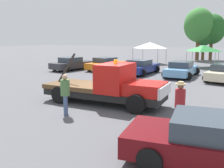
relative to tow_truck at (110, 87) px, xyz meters
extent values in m
plane|color=#545459|center=(-0.38, -0.02, -0.90)|extent=(160.00, 160.00, 0.00)
cube|color=black|center=(-0.38, -0.02, -0.38)|extent=(6.30, 2.25, 0.35)
cube|color=red|center=(1.85, 0.10, 0.07)|extent=(1.83, 1.89, 0.55)
cube|color=silver|center=(2.76, 0.16, 0.04)|extent=(0.23, 1.91, 0.50)
cube|color=red|center=(0.30, 0.02, 0.48)|extent=(1.48, 2.19, 1.37)
cube|color=brown|center=(-1.93, -0.11, -0.09)|extent=(3.21, 2.29, 0.22)
cylinder|color=black|center=(-2.63, -0.15, 0.80)|extent=(1.19, 0.19, 1.63)
cylinder|color=orange|center=(0.30, 0.02, 1.27)|extent=(0.18, 0.18, 0.20)
cylinder|color=black|center=(1.71, 1.10, -0.46)|extent=(0.88, 0.26, 0.88)
cylinder|color=black|center=(1.82, -0.90, -0.46)|extent=(0.88, 0.26, 0.88)
cylinder|color=black|center=(-2.45, 0.87, -0.46)|extent=(0.88, 0.26, 0.88)
cylinder|color=black|center=(-2.34, -1.14, -0.46)|extent=(0.88, 0.26, 0.88)
cube|color=#333D47|center=(5.46, -4.04, 0.18)|extent=(2.42, 2.07, 0.50)
cylinder|color=black|center=(3.83, -3.35, -0.56)|extent=(0.68, 0.22, 0.68)
cylinder|color=black|center=(4.13, -5.20, -0.56)|extent=(0.68, 0.22, 0.68)
cylinder|color=#38383D|center=(4.02, -1.66, -0.49)|extent=(0.15, 0.15, 0.82)
cylinder|color=#38383D|center=(3.82, -1.67, -0.49)|extent=(0.15, 0.15, 0.82)
cylinder|color=maroon|center=(3.92, -1.67, 0.24)|extent=(0.38, 0.38, 0.65)
sphere|color=brown|center=(3.92, -1.67, 0.68)|extent=(0.22, 0.22, 0.22)
torus|color=tan|center=(3.92, -1.67, 0.76)|extent=(0.39, 0.39, 0.06)
cylinder|color=tan|center=(3.92, -1.67, 0.80)|extent=(0.20, 0.20, 0.10)
cylinder|color=#475B84|center=(-0.84, -2.41, -0.47)|extent=(0.16, 0.16, 0.87)
cylinder|color=#475B84|center=(-0.72, -2.60, -0.47)|extent=(0.16, 0.16, 0.87)
cylinder|color=#4C7542|center=(-0.78, -2.51, 0.30)|extent=(0.40, 0.40, 0.68)
sphere|color=tan|center=(-0.78, -2.51, 0.76)|extent=(0.23, 0.23, 0.23)
cube|color=#2D2D33|center=(-10.24, 9.87, -0.37)|extent=(2.58, 4.95, 0.60)
cube|color=#333D47|center=(-10.28, 9.64, 0.18)|extent=(1.92, 2.21, 0.50)
cylinder|color=black|center=(-10.85, 11.59, -0.56)|extent=(0.68, 0.22, 0.68)
cylinder|color=black|center=(-9.12, 11.31, -0.56)|extent=(0.68, 0.22, 0.68)
cylinder|color=black|center=(-11.36, 8.43, -0.56)|extent=(0.68, 0.22, 0.68)
cylinder|color=black|center=(-9.63, 8.15, -0.56)|extent=(0.68, 0.22, 0.68)
cube|color=orange|center=(-7.00, 11.40, -0.37)|extent=(2.65, 4.90, 0.60)
cube|color=#333D47|center=(-7.04, 11.17, 0.18)|extent=(1.98, 2.20, 0.50)
cylinder|color=black|center=(-7.65, 13.11, -0.56)|extent=(0.68, 0.22, 0.68)
cylinder|color=black|center=(-5.85, 12.81, -0.56)|extent=(0.68, 0.22, 0.68)
cylinder|color=black|center=(-8.16, 9.99, -0.56)|extent=(0.68, 0.22, 0.68)
cylinder|color=black|center=(-6.36, 9.69, -0.56)|extent=(0.68, 0.22, 0.68)
cube|color=navy|center=(-2.91, 10.70, -0.37)|extent=(2.07, 4.77, 0.60)
cube|color=#333D47|center=(-2.91, 10.47, 0.18)|extent=(1.76, 2.03, 0.50)
cylinder|color=black|center=(-3.78, 12.33, -0.56)|extent=(0.68, 0.22, 0.68)
cylinder|color=black|center=(-1.94, 12.28, -0.56)|extent=(0.68, 0.22, 0.68)
cylinder|color=black|center=(-3.87, 9.12, -0.56)|extent=(0.68, 0.22, 0.68)
cylinder|color=black|center=(-2.03, 9.07, -0.56)|extent=(0.68, 0.22, 0.68)
cube|color=#669ED1|center=(0.84, 10.87, -0.37)|extent=(1.91, 4.85, 0.60)
cube|color=#333D47|center=(0.84, 10.63, 0.18)|extent=(1.66, 2.04, 0.50)
cylinder|color=black|center=(-0.06, 12.51, -0.56)|extent=(0.68, 0.22, 0.68)
cylinder|color=black|center=(1.71, 12.52, -0.56)|extent=(0.68, 0.22, 0.68)
cylinder|color=black|center=(-0.03, 9.22, -0.56)|extent=(0.68, 0.22, 0.68)
cylinder|color=black|center=(1.74, 9.23, -0.56)|extent=(0.68, 0.22, 0.68)
cylinder|color=black|center=(3.71, 12.18, -0.56)|extent=(0.68, 0.22, 0.68)
cylinder|color=black|center=(3.22, 8.94, -0.56)|extent=(0.68, 0.22, 0.68)
cylinder|color=#9E9EA3|center=(-7.26, 18.35, 0.09)|extent=(0.07, 0.07, 1.98)
cylinder|color=#9E9EA3|center=(-3.95, 18.35, 0.09)|extent=(0.07, 0.07, 1.98)
cylinder|color=#9E9EA3|center=(-7.26, 21.67, 0.09)|extent=(0.07, 0.07, 1.98)
cylinder|color=#9E9EA3|center=(-3.95, 21.67, 0.09)|extent=(0.07, 0.07, 1.98)
pyramid|color=white|center=(-5.60, 20.01, 1.46)|extent=(3.31, 3.31, 0.77)
cylinder|color=#9E9EA3|center=(-0.35, 17.63, 0.00)|extent=(0.07, 0.07, 1.81)
cylinder|color=#9E9EA3|center=(2.60, 17.63, 0.00)|extent=(0.07, 0.07, 1.81)
cylinder|color=#9E9EA3|center=(-0.35, 20.58, 0.00)|extent=(0.07, 0.07, 1.81)
cylinder|color=#9E9EA3|center=(2.60, 20.58, 0.00)|extent=(0.07, 0.07, 1.81)
pyramid|color=#287F38|center=(1.13, 19.11, 1.26)|extent=(2.95, 2.95, 0.70)
cylinder|color=brown|center=(0.44, 29.50, 0.28)|extent=(0.47, 0.47, 2.37)
ellipsoid|color=#235B23|center=(0.44, 29.50, 3.67)|extent=(3.80, 3.80, 4.41)
cylinder|color=brown|center=(-1.27, 28.28, 0.43)|extent=(0.53, 0.53, 2.67)
ellipsoid|color=#387A33|center=(-1.27, 28.28, 4.24)|extent=(4.27, 4.27, 4.95)
cylinder|color=brown|center=(-0.58, 29.07, 0.18)|extent=(0.43, 0.43, 2.16)
ellipsoid|color=#235B23|center=(-0.58, 29.07, 3.27)|extent=(3.46, 3.46, 4.02)
cube|color=black|center=(-2.68, 2.56, -0.88)|extent=(0.40, 0.40, 0.04)
cone|color=orange|center=(-2.68, 2.56, -0.63)|extent=(0.36, 0.36, 0.55)
camera|label=1|loc=(6.12, -10.61, 2.41)|focal=40.00mm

